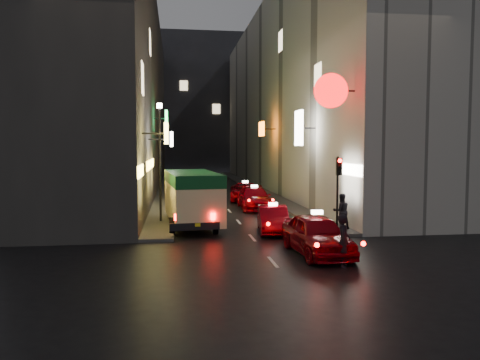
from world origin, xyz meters
name	(u,v)px	position (x,y,z in m)	size (l,w,h in m)	color
ground	(303,298)	(0.00, 0.00, 0.00)	(120.00, 120.00, 0.00)	black
building_left	(126,95)	(-8.00, 33.99, 9.00)	(7.48, 52.00, 18.00)	#383633
building_right	(290,98)	(8.00, 33.99, 9.00)	(7.96, 52.00, 18.00)	#A7A399
building_far	(196,105)	(0.00, 66.00, 11.00)	(30.00, 10.00, 22.00)	#37373C
sidewalk_left	(167,188)	(-4.25, 34.00, 0.07)	(1.50, 52.00, 0.15)	#423F3D
sidewalk_right	(253,187)	(4.25, 34.00, 0.07)	(1.50, 52.00, 0.15)	#423F3D
minibus	(192,192)	(-2.57, 11.78, 1.78)	(2.89, 6.72, 2.81)	beige
taxi_near	(317,231)	(1.91, 4.96, 0.89)	(2.60, 5.72, 1.95)	#7D010B
taxi_second	(273,217)	(1.22, 9.76, 0.74)	(2.43, 4.83, 1.65)	#7D010B
taxi_third	(254,196)	(1.74, 18.17, 0.83)	(2.27, 5.30, 1.84)	#7D010B
taxi_far	(245,190)	(1.86, 22.97, 0.80)	(2.65, 5.26, 1.78)	#7D010B
pedestrian_crossing	(344,237)	(2.25, 3.03, 1.02)	(0.67, 0.43, 2.05)	black
pedestrian_sidewalk	(341,209)	(4.50, 9.41, 1.12)	(0.73, 0.46, 1.94)	black
traffic_light	(339,178)	(4.00, 8.47, 2.69)	(0.26, 0.43, 3.50)	black
lamp_post	(160,154)	(-4.20, 13.00, 3.72)	(0.28, 0.28, 6.22)	black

